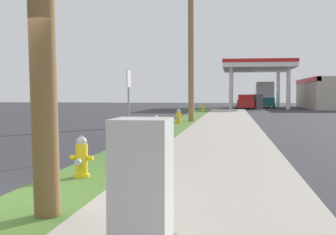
{
  "coord_description": "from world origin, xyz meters",
  "views": [
    {
      "loc": [
        3.35,
        -5.96,
        1.61
      ],
      "look_at": [
        0.77,
        12.37,
        0.67
      ],
      "focal_mm": 48.66,
      "sensor_mm": 36.0,
      "label": 1
    }
  ],
  "objects_px": {
    "utility_cabinet": "(142,189)",
    "car_black_by_far_pump": "(249,101)",
    "car_red_by_near_pump": "(246,102)",
    "truck_teal_at_forecourt": "(264,95)",
    "fire_hydrant_third": "(179,117)",
    "fire_hydrant_fifth": "(203,107)",
    "fire_hydrant_second": "(156,126)",
    "street_sign_post": "(129,93)",
    "fire_hydrant_nearest": "(82,159)",
    "utility_pole_midground": "(191,41)",
    "fire_hydrant_fourth": "(193,111)"
  },
  "relations": [
    {
      "from": "utility_cabinet",
      "to": "car_black_by_far_pump",
      "type": "distance_m",
      "value": 57.39
    },
    {
      "from": "car_red_by_near_pump",
      "to": "truck_teal_at_forecourt",
      "type": "distance_m",
      "value": 7.38
    },
    {
      "from": "fire_hydrant_third",
      "to": "fire_hydrant_fifth",
      "type": "distance_m",
      "value": 17.1
    },
    {
      "from": "fire_hydrant_fifth",
      "to": "fire_hydrant_second",
      "type": "bearing_deg",
      "value": -90.42
    },
    {
      "from": "street_sign_post",
      "to": "car_red_by_near_pump",
      "type": "xyz_separation_m",
      "value": [
        4.2,
        39.21,
        -0.91
      ]
    },
    {
      "from": "fire_hydrant_nearest",
      "to": "fire_hydrant_second",
      "type": "xyz_separation_m",
      "value": [
        -0.06,
        8.37,
        0.0
      ]
    },
    {
      "from": "car_red_by_near_pump",
      "to": "truck_teal_at_forecourt",
      "type": "height_order",
      "value": "truck_teal_at_forecourt"
    },
    {
      "from": "fire_hydrant_nearest",
      "to": "utility_pole_midground",
      "type": "bearing_deg",
      "value": 88.7
    },
    {
      "from": "fire_hydrant_fifth",
      "to": "truck_teal_at_forecourt",
      "type": "bearing_deg",
      "value": 69.65
    },
    {
      "from": "fire_hydrant_third",
      "to": "car_black_by_far_pump",
      "type": "height_order",
      "value": "car_black_by_far_pump"
    },
    {
      "from": "fire_hydrant_fourth",
      "to": "street_sign_post",
      "type": "height_order",
      "value": "street_sign_post"
    },
    {
      "from": "fire_hydrant_second",
      "to": "truck_teal_at_forecourt",
      "type": "distance_m",
      "value": 42.25
    },
    {
      "from": "fire_hydrant_third",
      "to": "utility_cabinet",
      "type": "height_order",
      "value": "utility_cabinet"
    },
    {
      "from": "car_black_by_far_pump",
      "to": "truck_teal_at_forecourt",
      "type": "distance_m",
      "value": 4.08
    },
    {
      "from": "car_red_by_near_pump",
      "to": "truck_teal_at_forecourt",
      "type": "bearing_deg",
      "value": 69.99
    },
    {
      "from": "utility_cabinet",
      "to": "car_red_by_near_pump",
      "type": "bearing_deg",
      "value": 87.16
    },
    {
      "from": "fire_hydrant_third",
      "to": "street_sign_post",
      "type": "xyz_separation_m",
      "value": [
        -0.0,
        -11.33,
        1.19
      ]
    },
    {
      "from": "fire_hydrant_third",
      "to": "car_red_by_near_pump",
      "type": "distance_m",
      "value": 28.2
    },
    {
      "from": "fire_hydrant_nearest",
      "to": "utility_pole_midground",
      "type": "relative_size",
      "value": 0.09
    },
    {
      "from": "utility_cabinet",
      "to": "street_sign_post",
      "type": "bearing_deg",
      "value": 103.88
    },
    {
      "from": "street_sign_post",
      "to": "car_black_by_far_pump",
      "type": "xyz_separation_m",
      "value": [
        4.95,
        49.71,
        -0.91
      ]
    },
    {
      "from": "utility_cabinet",
      "to": "fire_hydrant_second",
      "type": "bearing_deg",
      "value": 98.98
    },
    {
      "from": "fire_hydrant_nearest",
      "to": "fire_hydrant_second",
      "type": "distance_m",
      "value": 8.37
    },
    {
      "from": "fire_hydrant_third",
      "to": "car_red_by_near_pump",
      "type": "bearing_deg",
      "value": 81.44
    },
    {
      "from": "truck_teal_at_forecourt",
      "to": "utility_cabinet",
      "type": "bearing_deg",
      "value": -95.14
    },
    {
      "from": "car_red_by_near_pump",
      "to": "fire_hydrant_nearest",
      "type": "bearing_deg",
      "value": -95.5
    },
    {
      "from": "street_sign_post",
      "to": "car_black_by_far_pump",
      "type": "height_order",
      "value": "street_sign_post"
    },
    {
      "from": "fire_hydrant_second",
      "to": "car_red_by_near_pump",
      "type": "distance_m",
      "value": 35.05
    },
    {
      "from": "car_black_by_far_pump",
      "to": "fire_hydrant_fourth",
      "type": "bearing_deg",
      "value": -99.27
    },
    {
      "from": "utility_pole_midground",
      "to": "fire_hydrant_nearest",
      "type": "bearing_deg",
      "value": -91.3
    },
    {
      "from": "street_sign_post",
      "to": "car_red_by_near_pump",
      "type": "height_order",
      "value": "street_sign_post"
    },
    {
      "from": "fire_hydrant_second",
      "to": "truck_teal_at_forecourt",
      "type": "height_order",
      "value": "truck_teal_at_forecourt"
    },
    {
      "from": "fire_hydrant_second",
      "to": "fire_hydrant_fifth",
      "type": "relative_size",
      "value": 1.0
    },
    {
      "from": "utility_pole_midground",
      "to": "utility_cabinet",
      "type": "height_order",
      "value": "utility_pole_midground"
    },
    {
      "from": "fire_hydrant_third",
      "to": "utility_pole_midground",
      "type": "height_order",
      "value": "utility_pole_midground"
    },
    {
      "from": "fire_hydrant_third",
      "to": "fire_hydrant_fourth",
      "type": "xyz_separation_m",
      "value": [
        0.02,
        8.22,
        0.0
      ]
    },
    {
      "from": "fire_hydrant_second",
      "to": "car_red_by_near_pump",
      "type": "bearing_deg",
      "value": 83.08
    },
    {
      "from": "street_sign_post",
      "to": "utility_cabinet",
      "type": "bearing_deg",
      "value": -76.12
    },
    {
      "from": "fire_hydrant_fourth",
      "to": "utility_cabinet",
      "type": "bearing_deg",
      "value": -86.1
    },
    {
      "from": "fire_hydrant_nearest",
      "to": "car_black_by_far_pump",
      "type": "xyz_separation_m",
      "value": [
        4.91,
        53.67,
        0.28
      ]
    },
    {
      "from": "fire_hydrant_second",
      "to": "fire_hydrant_fourth",
      "type": "distance_m",
      "value": 15.13
    },
    {
      "from": "fire_hydrant_second",
      "to": "car_black_by_far_pump",
      "type": "distance_m",
      "value": 45.57
    },
    {
      "from": "fire_hydrant_fourth",
      "to": "fire_hydrant_fifth",
      "type": "distance_m",
      "value": 8.88
    },
    {
      "from": "fire_hydrant_nearest",
      "to": "fire_hydrant_fifth",
      "type": "relative_size",
      "value": 1.0
    },
    {
      "from": "fire_hydrant_fourth",
      "to": "truck_teal_at_forecourt",
      "type": "relative_size",
      "value": 0.12
    },
    {
      "from": "fire_hydrant_fifth",
      "to": "fire_hydrant_third",
      "type": "bearing_deg",
      "value": -90.5
    },
    {
      "from": "fire_hydrant_third",
      "to": "fire_hydrant_fifth",
      "type": "height_order",
      "value": "same"
    },
    {
      "from": "truck_teal_at_forecourt",
      "to": "street_sign_post",
      "type": "bearing_deg",
      "value": -98.28
    },
    {
      "from": "utility_cabinet",
      "to": "fire_hydrant_fourth",
      "type": "bearing_deg",
      "value": 93.9
    },
    {
      "from": "fire_hydrant_second",
      "to": "fire_hydrant_fifth",
      "type": "bearing_deg",
      "value": 89.58
    }
  ]
}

